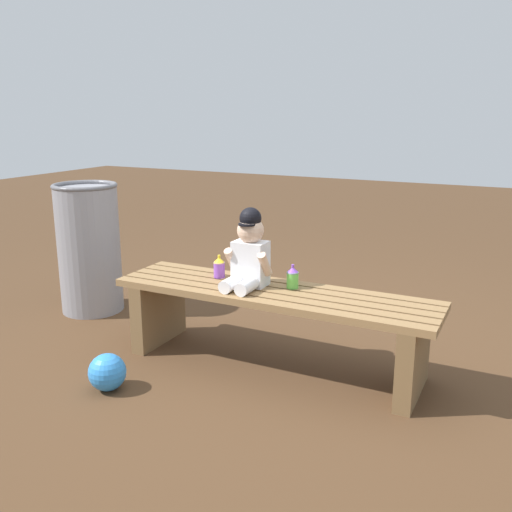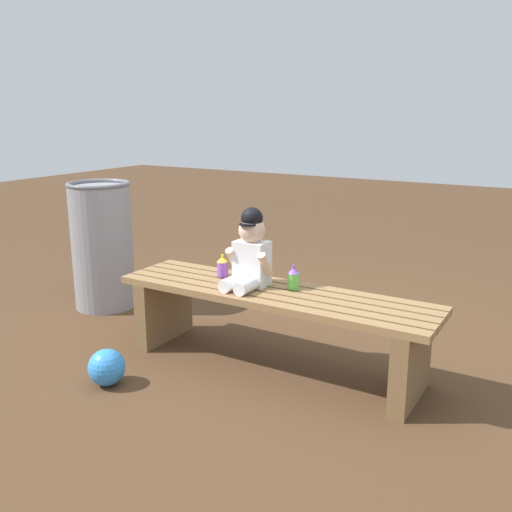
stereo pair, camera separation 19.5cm
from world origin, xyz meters
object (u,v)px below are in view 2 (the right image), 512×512
object	(u,v)px
park_bench	(273,315)
trash_bin	(102,245)
sippy_cup_left	(223,266)
toy_ball	(107,367)
child_figure	(250,252)
sippy_cup_right	(293,278)

from	to	relation	value
park_bench	trash_bin	xyz separation A→B (m)	(-1.43, 0.25, 0.14)
park_bench	trash_bin	bearing A→B (deg)	170.18
sippy_cup_left	trash_bin	xyz separation A→B (m)	(-1.07, 0.17, -0.05)
sippy_cup_left	toy_ball	world-z (taller)	sippy_cup_left
child_figure	trash_bin	bearing A→B (deg)	169.57
park_bench	toy_ball	size ratio (longest dim) A/B	9.30
child_figure	sippy_cup_right	bearing A→B (deg)	16.29
park_bench	sippy_cup_left	xyz separation A→B (m)	(-0.35, 0.07, 0.19)
toy_ball	park_bench	bearing A→B (deg)	44.66
toy_ball	trash_bin	size ratio (longest dim) A/B	0.21
park_bench	sippy_cup_left	world-z (taller)	sippy_cup_left
park_bench	sippy_cup_right	bearing A→B (deg)	44.43
sippy_cup_left	trash_bin	size ratio (longest dim) A/B	0.15
sippy_cup_left	trash_bin	distance (m)	1.09
toy_ball	trash_bin	world-z (taller)	trash_bin
child_figure	toy_ball	xyz separation A→B (m)	(-0.45, -0.59, -0.50)
park_bench	sippy_cup_right	size ratio (longest dim) A/B	13.39
park_bench	child_figure	distance (m)	0.34
sippy_cup_right	trash_bin	xyz separation A→B (m)	(-1.50, 0.17, -0.05)
child_figure	toy_ball	world-z (taller)	child_figure
sippy_cup_right	trash_bin	bearing A→B (deg)	173.40
child_figure	sippy_cup_left	xyz separation A→B (m)	(-0.21, 0.06, -0.12)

